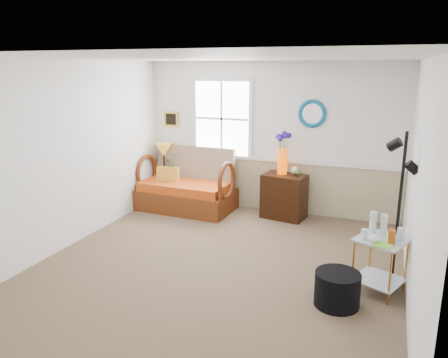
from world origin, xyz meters
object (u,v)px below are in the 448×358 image
(floor_lamp, at_px, (399,210))
(loveseat, at_px, (186,180))
(ottoman, at_px, (337,289))
(cabinet, at_px, (284,196))
(lamp_stand, at_px, (167,187))
(side_table, at_px, (380,265))

(floor_lamp, bearing_deg, loveseat, 173.99)
(ottoman, bearing_deg, cabinet, 114.91)
(lamp_stand, height_order, side_table, side_table)
(floor_lamp, bearing_deg, cabinet, 153.04)
(floor_lamp, distance_m, ottoman, 1.19)
(lamp_stand, xyz_separation_m, floor_lamp, (4.05, -1.96, 0.63))
(cabinet, bearing_deg, ottoman, -55.44)
(lamp_stand, height_order, ottoman, lamp_stand)
(ottoman, bearing_deg, lamp_stand, 142.17)
(cabinet, relative_size, side_table, 1.17)
(side_table, bearing_deg, loveseat, 150.20)
(loveseat, relative_size, floor_lamp, 0.92)
(side_table, relative_size, ottoman, 1.32)
(lamp_stand, bearing_deg, floor_lamp, -25.76)
(cabinet, height_order, side_table, cabinet)
(cabinet, distance_m, side_table, 2.64)
(loveseat, height_order, lamp_stand, loveseat)
(floor_lamp, bearing_deg, side_table, -98.69)
(floor_lamp, relative_size, ottoman, 3.73)
(cabinet, height_order, ottoman, cabinet)
(lamp_stand, bearing_deg, loveseat, -30.27)
(lamp_stand, xyz_separation_m, cabinet, (2.31, -0.15, 0.10))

